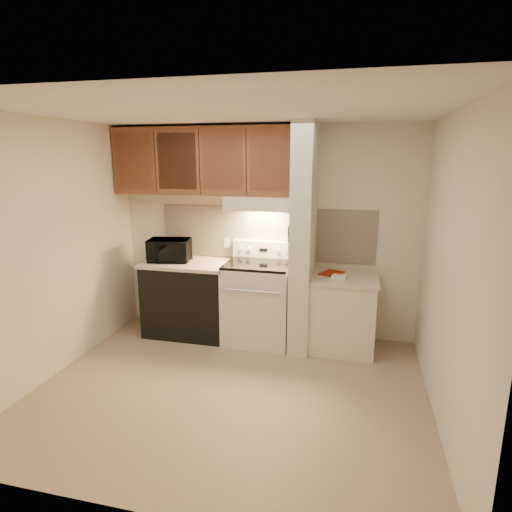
% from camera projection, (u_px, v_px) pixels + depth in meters
% --- Properties ---
extents(floor, '(3.60, 3.60, 0.00)m').
position_uv_depth(floor, '(230.00, 389.00, 4.02)').
color(floor, tan).
rests_on(floor, ground).
extents(ceiling, '(3.60, 3.60, 0.00)m').
position_uv_depth(ceiling, '(226.00, 111.00, 3.45)').
color(ceiling, white).
rests_on(ceiling, wall_back).
extents(wall_back, '(3.60, 2.50, 0.02)m').
position_uv_depth(wall_back, '(265.00, 232.00, 5.16)').
color(wall_back, beige).
rests_on(wall_back, floor).
extents(wall_left, '(0.02, 3.00, 2.50)m').
position_uv_depth(wall_left, '(51.00, 250.00, 4.15)').
color(wall_left, beige).
rests_on(wall_left, floor).
extents(wall_right, '(0.02, 3.00, 2.50)m').
position_uv_depth(wall_right, '(449.00, 274.00, 3.33)').
color(wall_right, beige).
rests_on(wall_right, floor).
extents(backsplash, '(2.60, 0.02, 0.63)m').
position_uv_depth(backsplash, '(265.00, 233.00, 5.15)').
color(backsplash, '#FFECCF').
rests_on(backsplash, wall_back).
extents(range_body, '(0.76, 0.65, 0.92)m').
position_uv_depth(range_body, '(259.00, 303.00, 5.01)').
color(range_body, silver).
rests_on(range_body, floor).
extents(oven_window, '(0.50, 0.01, 0.30)m').
position_uv_depth(oven_window, '(252.00, 309.00, 4.70)').
color(oven_window, black).
rests_on(oven_window, range_body).
extents(oven_handle, '(0.65, 0.02, 0.02)m').
position_uv_depth(oven_handle, '(251.00, 291.00, 4.62)').
color(oven_handle, silver).
rests_on(oven_handle, range_body).
extents(cooktop, '(0.74, 0.64, 0.03)m').
position_uv_depth(cooktop, '(259.00, 264.00, 4.90)').
color(cooktop, black).
rests_on(cooktop, range_body).
extents(range_backguard, '(0.76, 0.08, 0.20)m').
position_uv_depth(range_backguard, '(264.00, 249.00, 5.15)').
color(range_backguard, silver).
rests_on(range_backguard, range_body).
extents(range_display, '(0.10, 0.01, 0.04)m').
position_uv_depth(range_display, '(263.00, 250.00, 5.11)').
color(range_display, black).
rests_on(range_display, range_backguard).
extents(range_knob_left_outer, '(0.05, 0.02, 0.05)m').
position_uv_depth(range_knob_left_outer, '(241.00, 249.00, 5.17)').
color(range_knob_left_outer, silver).
rests_on(range_knob_left_outer, range_backguard).
extents(range_knob_left_inner, '(0.05, 0.02, 0.05)m').
position_uv_depth(range_knob_left_inner, '(249.00, 249.00, 5.15)').
color(range_knob_left_inner, silver).
rests_on(range_knob_left_inner, range_backguard).
extents(range_knob_right_inner, '(0.05, 0.02, 0.05)m').
position_uv_depth(range_knob_right_inner, '(278.00, 251.00, 5.06)').
color(range_knob_right_inner, silver).
rests_on(range_knob_right_inner, range_backguard).
extents(range_knob_right_outer, '(0.05, 0.02, 0.05)m').
position_uv_depth(range_knob_right_outer, '(286.00, 251.00, 5.04)').
color(range_knob_right_outer, silver).
rests_on(range_knob_right_outer, range_backguard).
extents(dishwasher_front, '(1.00, 0.63, 0.87)m').
position_uv_depth(dishwasher_front, '(189.00, 299.00, 5.23)').
color(dishwasher_front, black).
rests_on(dishwasher_front, floor).
extents(left_countertop, '(1.04, 0.67, 0.04)m').
position_uv_depth(left_countertop, '(188.00, 263.00, 5.13)').
color(left_countertop, beige).
rests_on(left_countertop, dishwasher_front).
extents(spoon_rest, '(0.21, 0.11, 0.01)m').
position_uv_depth(spoon_rest, '(185.00, 258.00, 5.25)').
color(spoon_rest, black).
rests_on(spoon_rest, left_countertop).
extents(teal_jar, '(0.11, 0.11, 0.10)m').
position_uv_depth(teal_jar, '(168.00, 252.00, 5.40)').
color(teal_jar, '#2D656A').
rests_on(teal_jar, left_countertop).
extents(outlet, '(0.08, 0.01, 0.12)m').
position_uv_depth(outlet, '(227.00, 243.00, 5.28)').
color(outlet, silver).
rests_on(outlet, backsplash).
extents(microwave, '(0.54, 0.41, 0.27)m').
position_uv_depth(microwave, '(169.00, 250.00, 5.12)').
color(microwave, black).
rests_on(microwave, left_countertop).
extents(partition_pillar, '(0.22, 0.70, 2.50)m').
position_uv_depth(partition_pillar, '(304.00, 239.00, 4.71)').
color(partition_pillar, beige).
rests_on(partition_pillar, floor).
extents(pillar_trim, '(0.01, 0.70, 0.04)m').
position_uv_depth(pillar_trim, '(293.00, 234.00, 4.73)').
color(pillar_trim, brown).
rests_on(pillar_trim, partition_pillar).
extents(knife_strip, '(0.02, 0.42, 0.04)m').
position_uv_depth(knife_strip, '(292.00, 233.00, 4.67)').
color(knife_strip, black).
rests_on(knife_strip, partition_pillar).
extents(knife_blade_a, '(0.01, 0.03, 0.16)m').
position_uv_depth(knife_blade_a, '(288.00, 245.00, 4.54)').
color(knife_blade_a, silver).
rests_on(knife_blade_a, knife_strip).
extents(knife_handle_a, '(0.02, 0.02, 0.10)m').
position_uv_depth(knife_handle_a, '(289.00, 231.00, 4.51)').
color(knife_handle_a, black).
rests_on(knife_handle_a, knife_strip).
extents(knife_blade_b, '(0.01, 0.04, 0.18)m').
position_uv_depth(knife_blade_b, '(290.00, 244.00, 4.64)').
color(knife_blade_b, silver).
rests_on(knife_blade_b, knife_strip).
extents(knife_handle_b, '(0.02, 0.02, 0.10)m').
position_uv_depth(knife_handle_b, '(290.00, 230.00, 4.60)').
color(knife_handle_b, black).
rests_on(knife_handle_b, knife_strip).
extents(knife_blade_c, '(0.01, 0.04, 0.20)m').
position_uv_depth(knife_blade_c, '(291.00, 244.00, 4.69)').
color(knife_blade_c, silver).
rests_on(knife_blade_c, knife_strip).
extents(knife_handle_c, '(0.02, 0.02, 0.10)m').
position_uv_depth(knife_handle_c, '(291.00, 228.00, 4.68)').
color(knife_handle_c, black).
rests_on(knife_handle_c, knife_strip).
extents(knife_blade_d, '(0.01, 0.04, 0.16)m').
position_uv_depth(knife_blade_d, '(292.00, 241.00, 4.77)').
color(knife_blade_d, silver).
rests_on(knife_blade_d, knife_strip).
extents(knife_handle_d, '(0.02, 0.02, 0.10)m').
position_uv_depth(knife_handle_d, '(292.00, 228.00, 4.73)').
color(knife_handle_d, black).
rests_on(knife_handle_d, knife_strip).
extents(knife_blade_e, '(0.01, 0.04, 0.18)m').
position_uv_depth(knife_blade_e, '(293.00, 240.00, 4.86)').
color(knife_blade_e, silver).
rests_on(knife_blade_e, knife_strip).
extents(knife_handle_e, '(0.02, 0.02, 0.10)m').
position_uv_depth(knife_handle_e, '(293.00, 227.00, 4.81)').
color(knife_handle_e, black).
rests_on(knife_handle_e, knife_strip).
extents(oven_mitt, '(0.03, 0.09, 0.21)m').
position_uv_depth(oven_mitt, '(294.00, 244.00, 4.92)').
color(oven_mitt, gray).
rests_on(oven_mitt, partition_pillar).
extents(right_cab_base, '(0.70, 0.60, 0.81)m').
position_uv_depth(right_cab_base, '(343.00, 315.00, 4.80)').
color(right_cab_base, silver).
rests_on(right_cab_base, floor).
extents(right_countertop, '(0.74, 0.64, 0.04)m').
position_uv_depth(right_countertop, '(344.00, 278.00, 4.70)').
color(right_countertop, beige).
rests_on(right_countertop, right_cab_base).
extents(red_folder, '(0.30, 0.34, 0.01)m').
position_uv_depth(red_folder, '(332.00, 273.00, 4.82)').
color(red_folder, '#921F06').
rests_on(red_folder, right_countertop).
extents(white_box, '(0.17, 0.13, 0.04)m').
position_uv_depth(white_box, '(339.00, 277.00, 4.61)').
color(white_box, white).
rests_on(white_box, right_countertop).
extents(range_hood, '(0.78, 0.44, 0.15)m').
position_uv_depth(range_hood, '(261.00, 203.00, 4.87)').
color(range_hood, silver).
rests_on(range_hood, upper_cabinets).
extents(hood_lip, '(0.78, 0.04, 0.06)m').
position_uv_depth(hood_lip, '(257.00, 209.00, 4.68)').
color(hood_lip, silver).
rests_on(hood_lip, range_hood).
extents(upper_cabinets, '(2.18, 0.33, 0.77)m').
position_uv_depth(upper_cabinets, '(204.00, 161.00, 4.96)').
color(upper_cabinets, brown).
rests_on(upper_cabinets, wall_back).
extents(cab_door_a, '(0.46, 0.01, 0.63)m').
position_uv_depth(cab_door_a, '(134.00, 161.00, 5.00)').
color(cab_door_a, brown).
rests_on(cab_door_a, upper_cabinets).
extents(cab_gap_a, '(0.01, 0.01, 0.73)m').
position_uv_depth(cab_gap_a, '(155.00, 161.00, 4.93)').
color(cab_gap_a, black).
rests_on(cab_gap_a, upper_cabinets).
extents(cab_door_b, '(0.46, 0.01, 0.63)m').
position_uv_depth(cab_door_b, '(177.00, 161.00, 4.87)').
color(cab_door_b, brown).
rests_on(cab_door_b, upper_cabinets).
extents(cab_gap_b, '(0.01, 0.01, 0.73)m').
position_uv_depth(cab_gap_b, '(199.00, 161.00, 4.81)').
color(cab_gap_b, black).
rests_on(cab_gap_b, upper_cabinets).
extents(cab_door_c, '(0.46, 0.01, 0.63)m').
position_uv_depth(cab_door_c, '(223.00, 161.00, 4.75)').
color(cab_door_c, brown).
rests_on(cab_door_c, upper_cabinets).
extents(cab_gap_c, '(0.01, 0.01, 0.73)m').
position_uv_depth(cab_gap_c, '(246.00, 162.00, 4.68)').
color(cab_gap_c, black).
rests_on(cab_gap_c, upper_cabinets).
extents(cab_door_d, '(0.46, 0.01, 0.63)m').
position_uv_depth(cab_door_d, '(271.00, 162.00, 4.62)').
color(cab_door_d, brown).
rests_on(cab_door_d, upper_cabinets).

